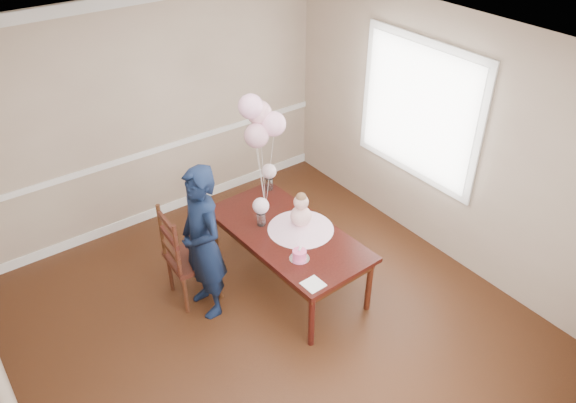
{
  "coord_description": "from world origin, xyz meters",
  "views": [
    {
      "loc": [
        -2.17,
        -3.12,
        4.09
      ],
      "look_at": [
        0.5,
        0.52,
        1.05
      ],
      "focal_mm": 35.0,
      "sensor_mm": 36.0,
      "label": 1
    }
  ],
  "objects": [
    {
      "name": "rose_vase_far",
      "position": [
        0.82,
        1.3,
        0.74
      ],
      "size": [
        0.09,
        0.09,
        0.14
      ],
      "primitive_type": "cylinder",
      "rotation": [
        0.0,
        0.0,
        0.04
      ],
      "color": "silver",
      "rests_on": "dining_table_top"
    },
    {
      "name": "balloon_weight",
      "position": [
        0.58,
        1.03,
        0.68
      ],
      "size": [
        0.04,
        0.04,
        0.02
      ],
      "primitive_type": "cylinder",
      "rotation": [
        0.0,
        0.0,
        0.04
      ],
      "color": "silver",
      "rests_on": "dining_table_top"
    },
    {
      "name": "roses_near",
      "position": [
        0.37,
        0.8,
        0.9
      ],
      "size": [
        0.17,
        0.17,
        0.17
      ],
      "primitive_type": "sphere",
      "color": "silver",
      "rests_on": "rose_vase_near"
    },
    {
      "name": "balloon_ribbon_b",
      "position": [
        0.63,
        1.01,
        1.09
      ],
      "size": [
        0.09,
        0.04,
        0.83
      ],
      "primitive_type": "cylinder",
      "rotation": [
        0.05,
        0.1,
        0.04
      ],
      "color": "white",
      "rests_on": "balloon_weight"
    },
    {
      "name": "napkin",
      "position": [
        0.23,
        -0.23,
        0.67
      ],
      "size": [
        0.19,
        0.19,
        0.01
      ],
      "primitive_type": "cube",
      "rotation": [
        0.0,
        0.0,
        0.04
      ],
      "color": "white",
      "rests_on": "dining_table_top"
    },
    {
      "name": "cake_platter",
      "position": [
        0.35,
        0.13,
        0.67
      ],
      "size": [
        0.2,
        0.2,
        0.01
      ],
      "primitive_type": "cylinder",
      "rotation": [
        0.0,
        0.0,
        0.04
      ],
      "color": "silver",
      "rests_on": "dining_table_top"
    },
    {
      "name": "baby_torso",
      "position": [
        0.65,
        0.49,
        0.83
      ],
      "size": [
        0.21,
        0.21,
        0.21
      ],
      "primitive_type": "sphere",
      "color": "#FFA1C7",
      "rests_on": "baby_skirt"
    },
    {
      "name": "balloon_d",
      "position": [
        0.51,
        1.13,
        1.82
      ],
      "size": [
        0.25,
        0.25,
        0.25
      ],
      "primitive_type": "sphere",
      "color": "#FFB4DA",
      "rests_on": "balloon_ribbon_d"
    },
    {
      "name": "wall_back",
      "position": [
        0.0,
        2.5,
        1.35
      ],
      "size": [
        4.5,
        0.02,
        2.7
      ],
      "primitive_type": "cube",
      "color": "tan",
      "rests_on": "floor"
    },
    {
      "name": "balloon_a",
      "position": [
        0.49,
        1.02,
        1.56
      ],
      "size": [
        0.25,
        0.25,
        0.25
      ],
      "primitive_type": "sphere",
      "color": "#D798A9",
      "rests_on": "balloon_ribbon_a"
    },
    {
      "name": "baby_skirt",
      "position": [
        0.65,
        0.49,
        0.71
      ],
      "size": [
        0.7,
        0.7,
        0.09
      ],
      "primitive_type": "cone",
      "rotation": [
        0.0,
        0.0,
        0.04
      ],
      "color": "#FFBBD9",
      "rests_on": "dining_table_top"
    },
    {
      "name": "chair_leg_fl",
      "position": [
        -0.57,
        0.77,
        0.23
      ],
      "size": [
        0.05,
        0.05,
        0.46
      ],
      "primitive_type": "cylinder",
      "rotation": [
        0.0,
        0.0,
        -0.07
      ],
      "color": "#3B1B10",
      "rests_on": "floor"
    },
    {
      "name": "balloon_ribbon_d",
      "position": [
        0.54,
        1.08,
        1.18
      ],
      "size": [
        0.08,
        0.09,
        1.01
      ],
      "primitive_type": "cylinder",
      "rotation": [
        -0.09,
        -0.07,
        0.04
      ],
      "color": "white",
      "rests_on": "balloon_weight"
    },
    {
      "name": "table_leg_br",
      "position": [
        0.85,
        1.37,
        0.31
      ],
      "size": [
        0.06,
        0.06,
        0.62
      ],
      "primitive_type": "cylinder",
      "rotation": [
        0.0,
        0.0,
        0.04
      ],
      "color": "black",
      "rests_on": "floor"
    },
    {
      "name": "chair_back_post_l",
      "position": [
        -0.59,
        0.77,
        0.79
      ],
      "size": [
        0.05,
        0.05,
        0.6
      ],
      "primitive_type": "cylinder",
      "rotation": [
        0.0,
        0.0,
        -0.07
      ],
      "color": "#3D1910",
      "rests_on": "dining_chair_seat"
    },
    {
      "name": "table_leg_fr",
      "position": [
        0.92,
        -0.27,
        0.31
      ],
      "size": [
        0.06,
        0.06,
        0.62
      ],
      "primitive_type": "cylinder",
      "rotation": [
        0.0,
        0.0,
        0.04
      ],
      "color": "black",
      "rests_on": "floor"
    },
    {
      "name": "balloon_ribbon_a",
      "position": [
        0.54,
        1.02,
        1.05
      ],
      "size": [
        0.08,
        0.01,
        0.74
      ],
      "primitive_type": "cylinder",
      "rotation": [
        0.0,
        -0.1,
        0.04
      ],
      "color": "white",
      "rests_on": "balloon_weight"
    },
    {
      "name": "chair_slat_low",
      "position": [
        -0.58,
        0.96,
        0.66
      ],
      "size": [
        0.06,
        0.43,
        0.05
      ],
      "primitive_type": "cube",
      "rotation": [
        0.0,
        0.0,
        -0.07
      ],
      "color": "#35190E",
      "rests_on": "dining_chair_seat"
    },
    {
      "name": "birthday_cake",
      "position": [
        0.35,
        0.13,
        0.72
      ],
      "size": [
        0.14,
        0.14,
        0.09
      ],
      "primitive_type": "cylinder",
      "rotation": [
        0.0,
        0.0,
        0.04
      ],
      "color": "#FF5093",
      "rests_on": "cake_platter"
    },
    {
      "name": "chair_back_post_r",
      "position": [
        -0.57,
        1.15,
        0.79
      ],
      "size": [
        0.05,
        0.05,
        0.6
      ],
      "primitive_type": "cylinder",
      "rotation": [
        0.0,
        0.0,
        -0.07
      ],
      "color": "#3B1F10",
      "rests_on": "dining_chair_seat"
    },
    {
      "name": "roses_far",
      "position": [
        0.82,
        1.3,
        0.9
      ],
      "size": [
        0.17,
        0.17,
        0.17
      ],
      "primitive_type": "sphere",
      "color": "silver",
      "rests_on": "rose_vase_far"
    },
    {
      "name": "window_blinds",
      "position": [
        2.21,
        0.5,
        1.55
      ],
      "size": [
        0.01,
        1.5,
        1.4
      ],
      "primitive_type": "cube",
      "color": "white",
      "rests_on": "wall_right"
    },
    {
      "name": "dining_table_top",
      "position": [
        0.51,
        0.53,
        0.65
      ],
      "size": [
        0.96,
        1.81,
        0.04
      ],
      "primitive_type": "cube",
      "rotation": [
        0.0,
        0.0,
        0.04
      ],
      "color": "black",
      "rests_on": "table_leg_fl"
    },
    {
      "name": "wall_right",
      "position": [
        2.25,
        0.0,
        1.35
      ],
      "size": [
        0.02,
        5.0,
        2.7
      ],
      "primitive_type": "cube",
      "color": "tan",
      "rests_on": "floor"
    },
    {
      "name": "table_apron",
      "position": [
        0.51,
        0.53,
        0.58
      ],
      "size": [
        0.87,
        1.72,
        0.09
      ],
      "primitive_type": "cube",
      "rotation": [
        0.0,
        0.0,
        0.04
      ],
      "color": "black",
      "rests_on": "table_leg_fl"
    },
    {
      "name": "chair_slat_mid",
      "position": [
        -0.58,
        0.96,
        0.83
      ],
      "size": [
        0.06,
        0.43,
        0.05
      ],
      "primitive_type": "cube",
      "rotation": [
        0.0,
        0.0,
        -0.07
      ],
      "color": "#37120F",
      "rests_on": "dining_chair_seat"
    },
    {
      "name": "chair_leg_bl",
      "position": [
        -0.54,
        1.15,
        0.23
      ],
      "size": [
        0.05,
        0.05,
        0.46
      ],
      "primitive_type": "cylinder",
      "rotation": [
        0.0,
        0.0,
        -0.07
      ],
      "color": "#35170E",
      "rests_on": "floor"
    },
    {
      "name": "chair_rail_trim",
      "position": [
        0.0,
        2.49,
        0.9
      ],
      "size": [
        4.5,
        0.02,
        0.07
      ],
      "primitive_type": "cube",
      "color": "white",
      "rests_on": "wall_back"
    },
    {
      "name": "chair_leg_br",
      "position": [
        -0.16,
        1.13,
        0.23
      ],
      "size": [
        0.05,
        0.05,
        0.46
      ],
      "primitive_type": "cylinder",
      "rotation": [
        0.0,
        0.0,
        -0.07
      ],
      "color": "#3A1F10",
      "rests_on": "floor"
    },
    {
      "name": "window_frame",
      "position": [
        2.23,
        0.5,
        1.55
      ],
      "size": [
        0.02,
        1.66,
        1.56
      ],
      "primitive_type": "cube",
      "color": "white",
      "rests_on": "wall_right"
    },
    {
      "name": "dining_chair_seat",
      "position": [
        -0.37,
        0.95,
        0.48
      ],
      "size": [
        0.5,
        0.5,
        0.05
      ],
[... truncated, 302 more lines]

